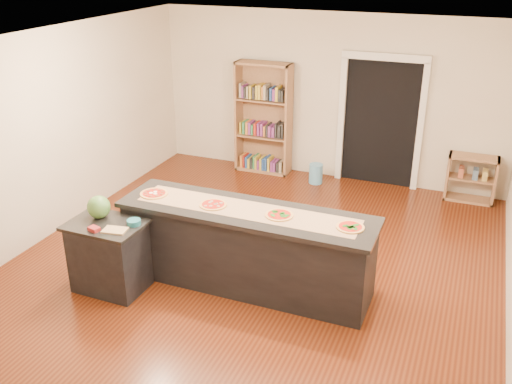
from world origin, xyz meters
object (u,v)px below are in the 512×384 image
at_px(side_counter, 109,256).
at_px(watermelon, 99,207).
at_px(bookshelf, 263,118).
at_px(kitchen_island, 247,248).
at_px(low_shelf, 471,178).
at_px(waste_bin, 316,174).

bearing_deg(side_counter, watermelon, 147.11).
height_order(side_counter, bookshelf, bookshelf).
distance_m(kitchen_island, low_shelf, 4.30).
xyz_separation_m(kitchen_island, low_shelf, (2.34, 3.60, -0.13)).
bearing_deg(watermelon, waste_bin, 69.41).
bearing_deg(low_shelf, bookshelf, -179.80).
xyz_separation_m(side_counter, low_shelf, (3.81, 4.26, -0.06)).
height_order(low_shelf, waste_bin, low_shelf).
height_order(bookshelf, waste_bin, bookshelf).
relative_size(bookshelf, low_shelf, 2.60).
distance_m(kitchen_island, watermelon, 1.78).
bearing_deg(waste_bin, side_counter, -108.28).
distance_m(side_counter, bookshelf, 4.29).
bearing_deg(waste_bin, low_shelf, 5.13).
distance_m(side_counter, low_shelf, 5.71).
bearing_deg(watermelon, bookshelf, 84.09).
height_order(bookshelf, watermelon, bookshelf).
distance_m(kitchen_island, bookshelf, 3.81).
bearing_deg(bookshelf, watermelon, -95.91).
distance_m(side_counter, watermelon, 0.59).
bearing_deg(waste_bin, watermelon, -110.59).
height_order(side_counter, waste_bin, side_counter).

